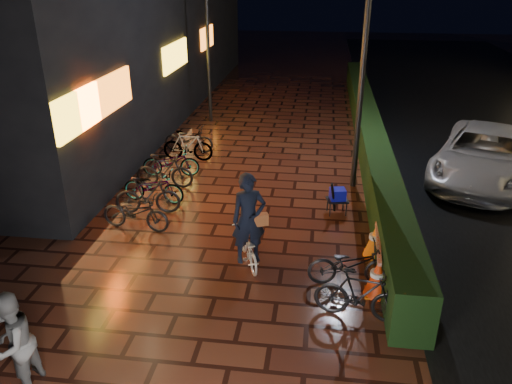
# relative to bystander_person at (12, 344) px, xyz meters

# --- Properties ---
(ground) EXTENTS (80.00, 80.00, 0.00)m
(ground) POSITION_rel_bystander_person_xyz_m (2.26, 3.53, -0.78)
(ground) COLOR #381911
(ground) RESTS_ON ground
(hedge) EXTENTS (0.70, 20.00, 1.00)m
(hedge) POSITION_rel_bystander_person_xyz_m (5.56, 11.53, -0.28)
(hedge) COLOR black
(hedge) RESTS_ON ground
(bystander_person) EXTENTS (0.62, 0.78, 1.56)m
(bystander_person) POSITION_rel_bystander_person_xyz_m (0.00, 0.00, 0.00)
(bystander_person) COLOR #505153
(bystander_person) RESTS_ON ground
(van) EXTENTS (4.14, 5.64, 1.43)m
(van) POSITION_rel_bystander_person_xyz_m (8.51, 8.81, -0.06)
(van) COLOR #A5A5AA
(van) RESTS_ON ground
(lamp_post_hedge) EXTENTS (0.52, 0.29, 5.56)m
(lamp_post_hedge) POSITION_rel_bystander_person_xyz_m (4.94, 7.87, 2.28)
(lamp_post_hedge) COLOR black
(lamp_post_hedge) RESTS_ON ground
(lamp_post_sf) EXTENTS (0.47, 0.13, 4.93)m
(lamp_post_sf) POSITION_rel_bystander_person_xyz_m (-0.23, 13.50, 1.93)
(lamp_post_sf) COLOR black
(lamp_post_sf) RESTS_ON ground
(cyclist) EXTENTS (0.94, 1.45, 1.96)m
(cyclist) POSITION_rel_bystander_person_xyz_m (2.70, 3.61, -0.05)
(cyclist) COLOR silver
(cyclist) RESTS_ON ground
(traffic_barrier) EXTENTS (0.54, 1.82, 0.73)m
(traffic_barrier) POSITION_rel_bystander_person_xyz_m (5.18, 3.59, -0.42)
(traffic_barrier) COLOR #EF350C
(traffic_barrier) RESTS_ON ground
(cart_assembly) EXTENTS (0.56, 0.59, 0.92)m
(cart_assembly) POSITION_rel_bystander_person_xyz_m (4.47, 6.11, -0.31)
(cart_assembly) COLOR black
(cart_assembly) RESTS_ON ground
(parked_bikes_storefront) EXTENTS (1.79, 5.96, 0.93)m
(parked_bikes_storefront) POSITION_rel_bystander_person_xyz_m (-0.08, 7.23, -0.34)
(parked_bikes_storefront) COLOR black
(parked_bikes_storefront) RESTS_ON ground
(parked_bikes_hedge) EXTENTS (1.74, 1.72, 0.93)m
(parked_bikes_hedge) POSITION_rel_bystander_person_xyz_m (4.73, 2.73, -0.34)
(parked_bikes_hedge) COLOR black
(parked_bikes_hedge) RESTS_ON ground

